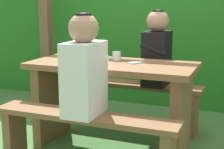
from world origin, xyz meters
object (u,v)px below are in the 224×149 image
(bottle_left, at_px, (84,49))
(picnic_table, at_px, (112,91))
(person_black_coat, at_px, (157,51))
(drinking_glass, at_px, (117,56))
(bench_near, at_px, (85,132))
(cell_phone, at_px, (136,63))
(bench_far, at_px, (132,96))
(person_white_shirt, at_px, (84,69))

(bottle_left, bearing_deg, picnic_table, -18.80)
(person_black_coat, bearing_deg, drinking_glass, -119.65)
(bench_near, bearing_deg, cell_phone, 71.71)
(bottle_left, bearing_deg, bench_far, 53.97)
(person_white_shirt, bearing_deg, bench_far, 90.28)
(bench_near, bearing_deg, bottle_left, 115.94)
(bench_near, distance_m, person_white_shirt, 0.47)
(drinking_glass, distance_m, cell_phone, 0.20)
(drinking_glass, bearing_deg, cell_phone, -16.79)
(person_white_shirt, height_order, bottle_left, person_white_shirt)
(person_black_coat, bearing_deg, picnic_table, -114.71)
(drinking_glass, height_order, bottle_left, bottle_left)
(bench_near, bearing_deg, bench_far, 90.00)
(drinking_glass, xyz_separation_m, cell_phone, (0.19, -0.06, -0.03))
(picnic_table, bearing_deg, drinking_glass, 88.46)
(drinking_glass, bearing_deg, picnic_table, -91.54)
(bench_far, xyz_separation_m, person_white_shirt, (0.01, -1.08, 0.47))
(picnic_table, relative_size, bench_far, 1.00)
(person_white_shirt, xyz_separation_m, bottle_left, (-0.32, 0.65, 0.04))
(bench_near, height_order, cell_phone, cell_phone)
(bottle_left, bearing_deg, person_black_coat, 37.40)
(cell_phone, bearing_deg, drinking_glass, -163.62)
(bench_far, distance_m, person_white_shirt, 1.18)
(picnic_table, xyz_separation_m, person_black_coat, (0.25, 0.54, 0.29))
(picnic_table, relative_size, cell_phone, 10.00)
(cell_phone, bearing_deg, bench_far, 144.87)
(person_black_coat, bearing_deg, cell_phone, -96.09)
(person_white_shirt, height_order, drinking_glass, person_white_shirt)
(person_white_shirt, height_order, person_black_coat, same)
(drinking_glass, relative_size, cell_phone, 0.57)
(bottle_left, relative_size, cell_phone, 1.59)
(person_black_coat, bearing_deg, bench_far, 179.23)
(person_white_shirt, relative_size, drinking_glass, 9.06)
(person_white_shirt, xyz_separation_m, drinking_glass, (-0.00, 0.65, -0.00))
(bench_far, distance_m, drinking_glass, 0.63)
(person_black_coat, relative_size, bottle_left, 3.23)
(bench_far, relative_size, cell_phone, 10.00)
(person_black_coat, bearing_deg, bottle_left, -142.60)
(bottle_left, bearing_deg, drinking_glass, 0.14)
(bench_near, relative_size, person_black_coat, 1.95)
(bench_near, height_order, person_black_coat, person_black_coat)
(picnic_table, distance_m, bench_near, 0.57)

